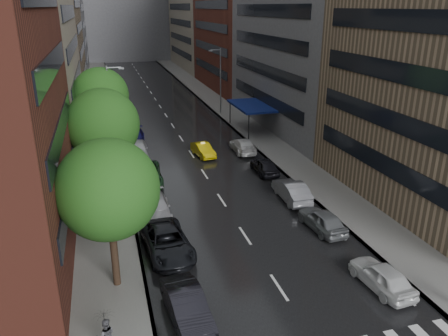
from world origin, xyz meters
The scene contains 15 objects.
road centered at (0.00, 50.00, 0.01)m, with size 14.00×140.00×0.01m, color black.
sidewalk_left centered at (-9.00, 50.00, 0.07)m, with size 4.00×140.00×0.15m, color gray.
sidewalk_right centered at (9.00, 50.00, 0.07)m, with size 4.00×140.00×0.15m, color gray.
buildings_right centered at (15.00, 56.70, 15.03)m, with size 8.05×109.10×36.00m.
building_far centered at (0.00, 118.00, 16.00)m, with size 40.00×14.00×32.00m, color slate.
tree_near centered at (-8.60, 6.56, 5.81)m, with size 5.33×5.33×8.49m.
tree_mid centered at (-8.60, 18.90, 6.09)m, with size 5.58×5.58×8.90m.
tree_far centered at (-8.60, 30.73, 6.13)m, with size 5.62×5.62×8.95m.
taxi centered at (1.06, 27.12, 0.67)m, with size 1.41×4.06×1.34m, color yellow.
parked_cars_left centered at (-5.40, 18.40, 0.78)m, with size 3.11×35.59×1.61m.
parked_cars_right centered at (5.40, 15.55, 0.75)m, with size 2.18×29.48×1.59m.
ped_black_umbrella centered at (-9.26, 1.50, 1.38)m, with size 0.96×0.98×2.09m.
street_lamp_left centered at (-7.72, 30.00, 4.89)m, with size 1.74×0.22×9.00m.
street_lamp_right centered at (7.72, 45.00, 4.89)m, with size 1.74×0.22×9.00m.
awning centered at (8.98, 35.00, 3.13)m, with size 4.00×8.00×3.12m.
Camera 1 is at (-8.41, -14.73, 14.62)m, focal length 35.00 mm.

